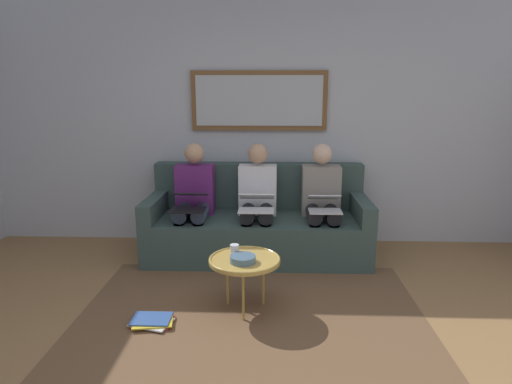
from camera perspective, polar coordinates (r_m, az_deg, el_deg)
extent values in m
cube|color=#B7BCC6|center=(4.81, 0.42, 8.85)|extent=(6.00, 0.12, 2.60)
cube|color=brown|center=(3.47, -0.57, -15.37)|extent=(2.60, 1.80, 0.01)
cube|color=#384C47|center=(4.49, 0.17, -5.71)|extent=(2.20, 0.90, 0.42)
cube|color=#384C47|center=(4.70, 0.33, 0.87)|extent=(2.20, 0.20, 0.48)
cube|color=#384C47|center=(4.48, 13.46, -1.97)|extent=(0.14, 0.90, 0.20)
cube|color=#384C47|center=(4.55, -12.90, -1.71)|extent=(0.14, 0.90, 0.20)
cube|color=brown|center=(4.71, 0.39, 11.80)|extent=(1.43, 0.04, 0.62)
cube|color=#B2B7BC|center=(4.68, 0.38, 11.79)|extent=(1.33, 0.01, 0.52)
cylinder|color=tan|center=(3.35, -1.50, -8.90)|extent=(0.54, 0.54, 0.03)
torus|color=tan|center=(3.34, -1.50, -8.70)|extent=(0.54, 0.54, 0.02)
cylinder|color=#B28E42|center=(3.28, -1.67, -13.34)|extent=(0.02, 0.02, 0.39)
cylinder|color=#B28E42|center=(3.50, 0.96, -11.60)|extent=(0.02, 0.02, 0.39)
cylinder|color=#B28E42|center=(3.51, -3.73, -11.51)|extent=(0.02, 0.02, 0.39)
cylinder|color=silver|center=(3.39, -2.81, -7.57)|extent=(0.07, 0.07, 0.09)
cylinder|color=slate|center=(3.27, -1.73, -8.70)|extent=(0.19, 0.19, 0.05)
cube|color=gray|center=(4.48, 8.43, 0.24)|extent=(0.38, 0.22, 0.50)
sphere|color=beige|center=(4.42, 8.59, 4.92)|extent=(0.20, 0.20, 0.20)
cylinder|color=#232328|center=(4.34, 9.82, -2.71)|extent=(0.14, 0.42, 0.14)
cylinder|color=#232328|center=(4.31, 7.45, -2.70)|extent=(0.14, 0.42, 0.14)
cylinder|color=#232328|center=(4.22, 10.04, -7.15)|extent=(0.11, 0.11, 0.42)
cylinder|color=#232328|center=(4.20, 7.59, -7.16)|extent=(0.11, 0.11, 0.42)
cube|color=silver|center=(4.10, 8.99, -2.49)|extent=(0.30, 0.20, 0.01)
cube|color=silver|center=(4.21, 8.83, -0.67)|extent=(0.30, 0.19, 0.09)
cube|color=#A5C6EA|center=(4.21, 8.83, -0.63)|extent=(0.27, 0.17, 0.07)
cube|color=silver|center=(4.46, 0.23, 0.31)|extent=(0.38, 0.22, 0.50)
sphere|color=tan|center=(4.39, 0.23, 5.02)|extent=(0.20, 0.20, 0.20)
cylinder|color=#232328|center=(4.30, 1.33, -2.66)|extent=(0.14, 0.42, 0.14)
cylinder|color=#232328|center=(4.30, -1.07, -2.64)|extent=(0.14, 0.42, 0.14)
cylinder|color=#232328|center=(4.18, 1.26, -7.14)|extent=(0.11, 0.11, 0.42)
cylinder|color=#232328|center=(4.19, -1.22, -7.11)|extent=(0.11, 0.11, 0.42)
cube|color=white|center=(4.08, 0.02, -2.42)|extent=(0.33, 0.21, 0.01)
cube|color=white|center=(4.19, 0.09, -0.57)|extent=(0.33, 0.19, 0.10)
cube|color=#A5C6EA|center=(4.19, 0.09, -0.53)|extent=(0.30, 0.17, 0.08)
cube|color=#66236B|center=(4.53, -7.90, 0.38)|extent=(0.38, 0.22, 0.50)
sphere|color=tan|center=(4.46, -8.05, 5.02)|extent=(0.20, 0.20, 0.20)
cylinder|color=#384256|center=(4.35, -7.14, -2.55)|extent=(0.14, 0.42, 0.14)
cylinder|color=#384256|center=(4.39, -9.46, -2.51)|extent=(0.14, 0.42, 0.14)
cylinder|color=#384256|center=(4.24, -7.48, -6.96)|extent=(0.11, 0.11, 0.42)
cylinder|color=#384256|center=(4.28, -9.88, -6.89)|extent=(0.11, 0.11, 0.42)
cube|color=black|center=(4.15, -8.86, -2.30)|extent=(0.32, 0.23, 0.01)
cube|color=black|center=(4.26, -8.54, -0.30)|extent=(0.32, 0.22, 0.07)
cube|color=#A5C6EA|center=(4.25, -8.55, -0.26)|extent=(0.29, 0.19, 0.06)
cube|color=red|center=(3.41, -13.29, -16.17)|extent=(0.28, 0.21, 0.01)
cube|color=white|center=(3.39, -13.46, -16.16)|extent=(0.32, 0.27, 0.01)
cube|color=yellow|center=(3.38, -13.25, -16.06)|extent=(0.31, 0.24, 0.01)
cube|color=#33569E|center=(3.40, -13.45, -15.74)|extent=(0.28, 0.20, 0.01)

